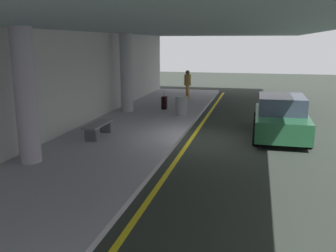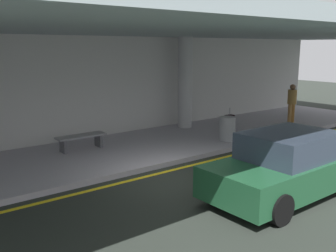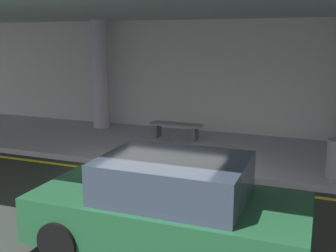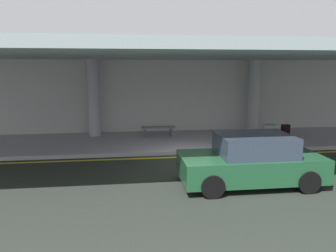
% 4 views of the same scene
% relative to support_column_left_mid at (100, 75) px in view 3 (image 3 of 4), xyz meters
% --- Properties ---
extents(ground_plane, '(60.00, 60.00, 0.00)m').
position_rel_support_column_left_mid_xyz_m(ground_plane, '(4.00, -4.49, -1.97)').
color(ground_plane, '#262C26').
extents(sidewalk, '(26.00, 4.20, 0.15)m').
position_rel_support_column_left_mid_xyz_m(sidewalk, '(4.00, -1.39, -1.90)').
color(sidewalk, '#A8A2AD').
rests_on(sidewalk, ground).
extents(lane_stripe_yellow, '(26.00, 0.14, 0.01)m').
position_rel_support_column_left_mid_xyz_m(lane_stripe_yellow, '(4.00, -3.81, -1.97)').
color(lane_stripe_yellow, yellow).
rests_on(lane_stripe_yellow, ground).
extents(support_column_left_mid, '(0.58, 0.58, 3.65)m').
position_rel_support_column_left_mid_xyz_m(support_column_left_mid, '(0.00, 0.00, 0.00)').
color(support_column_left_mid, '#ABA0B2').
rests_on(support_column_left_mid, sidewalk).
extents(ceiling_overhang, '(28.00, 13.20, 0.30)m').
position_rel_support_column_left_mid_xyz_m(ceiling_overhang, '(4.00, -1.89, 1.97)').
color(ceiling_overhang, '#8D9CA0').
rests_on(ceiling_overhang, support_column_far_left).
extents(terminal_back_wall, '(26.00, 0.30, 3.80)m').
position_rel_support_column_left_mid_xyz_m(terminal_back_wall, '(4.00, 0.86, -0.07)').
color(terminal_back_wall, '#BAB9B6').
rests_on(terminal_back_wall, ground).
extents(car_dark_green, '(4.10, 1.92, 1.50)m').
position_rel_support_column_left_mid_xyz_m(car_dark_green, '(5.16, -6.91, -1.26)').
color(car_dark_green, '#1D4C2E').
rests_on(car_dark_green, ground).
extents(bench_metal, '(1.60, 0.50, 0.48)m').
position_rel_support_column_left_mid_xyz_m(bench_metal, '(3.03, -0.69, -1.47)').
color(bench_metal, slate).
rests_on(bench_metal, sidewalk).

